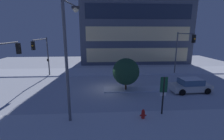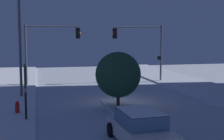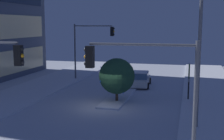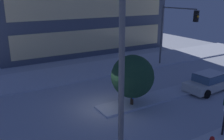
{
  "view_description": "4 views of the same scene",
  "coord_description": "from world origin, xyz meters",
  "px_view_note": "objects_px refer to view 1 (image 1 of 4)",
  "views": [
    {
      "loc": [
        -1.17,
        -17.35,
        6.31
      ],
      "look_at": [
        -0.12,
        -0.09,
        2.26
      ],
      "focal_mm": 25.78,
      "sensor_mm": 36.0,
      "label": 1
    },
    {
      "loc": [
        21.21,
        -5.58,
        4.7
      ],
      "look_at": [
        -2.03,
        -0.16,
        2.1
      ],
      "focal_mm": 52.01,
      "sensor_mm": 36.0,
      "label": 2
    },
    {
      "loc": [
        -21.83,
        -6.21,
        6.31
      ],
      "look_at": [
        0.33,
        -0.42,
        2.82
      ],
      "focal_mm": 48.0,
      "sensor_mm": 36.0,
      "label": 3
    },
    {
      "loc": [
        -7.7,
        -13.14,
        7.43
      ],
      "look_at": [
        -0.33,
        -0.72,
        2.94
      ],
      "focal_mm": 39.07,
      "sensor_mm": 36.0,
      "label": 4
    }
  ],
  "objects_px": {
    "car_near": "(190,85)",
    "parking_info_sign": "(163,91)",
    "traffic_light_corner_far_right": "(183,46)",
    "street_lamp_arched": "(69,46)",
    "traffic_light_corner_near_left": "(3,63)",
    "traffic_light_corner_far_left": "(42,51)",
    "decorated_tree_median": "(126,72)",
    "fire_hydrant": "(143,115)"
  },
  "relations": [
    {
      "from": "traffic_light_corner_near_left",
      "to": "parking_info_sign",
      "type": "xyz_separation_m",
      "value": [
        12.36,
        -1.8,
        -2.01
      ]
    },
    {
      "from": "street_lamp_arched",
      "to": "parking_info_sign",
      "type": "xyz_separation_m",
      "value": [
        6.82,
        -0.21,
        -3.43
      ]
    },
    {
      "from": "street_lamp_arched",
      "to": "parking_info_sign",
      "type": "height_order",
      "value": "street_lamp_arched"
    },
    {
      "from": "decorated_tree_median",
      "to": "traffic_light_corner_far_left",
      "type": "bearing_deg",
      "value": 154.35
    },
    {
      "from": "fire_hydrant",
      "to": "decorated_tree_median",
      "type": "xyz_separation_m",
      "value": [
        -0.4,
        6.21,
        1.77
      ]
    },
    {
      "from": "fire_hydrant",
      "to": "street_lamp_arched",
      "type": "bearing_deg",
      "value": 171.78
    },
    {
      "from": "traffic_light_corner_far_left",
      "to": "fire_hydrant",
      "type": "bearing_deg",
      "value": 44.06
    },
    {
      "from": "fire_hydrant",
      "to": "decorated_tree_median",
      "type": "relative_size",
      "value": 0.23
    },
    {
      "from": "fire_hydrant",
      "to": "decorated_tree_median",
      "type": "distance_m",
      "value": 6.47
    },
    {
      "from": "traffic_light_corner_near_left",
      "to": "decorated_tree_median",
      "type": "distance_m",
      "value": 11.19
    },
    {
      "from": "traffic_light_corner_far_left",
      "to": "parking_info_sign",
      "type": "relative_size",
      "value": 1.81
    },
    {
      "from": "car_near",
      "to": "fire_hydrant",
      "type": "xyz_separation_m",
      "value": [
        -6.55,
        -5.43,
        -0.31
      ]
    },
    {
      "from": "car_near",
      "to": "traffic_light_corner_near_left",
      "type": "bearing_deg",
      "value": -173.29
    },
    {
      "from": "traffic_light_corner_far_left",
      "to": "decorated_tree_median",
      "type": "bearing_deg",
      "value": 64.35
    },
    {
      "from": "traffic_light_corner_far_right",
      "to": "traffic_light_corner_near_left",
      "type": "bearing_deg",
      "value": -64.57
    },
    {
      "from": "traffic_light_corner_near_left",
      "to": "traffic_light_corner_far_left",
      "type": "relative_size",
      "value": 1.0
    },
    {
      "from": "car_near",
      "to": "fire_hydrant",
      "type": "relative_size",
      "value": 5.31
    },
    {
      "from": "traffic_light_corner_far_right",
      "to": "parking_info_sign",
      "type": "xyz_separation_m",
      "value": [
        -6.73,
        -10.88,
        -2.46
      ]
    },
    {
      "from": "fire_hydrant",
      "to": "traffic_light_corner_near_left",
      "type": "bearing_deg",
      "value": 167.68
    },
    {
      "from": "fire_hydrant",
      "to": "car_near",
      "type": "bearing_deg",
      "value": 39.67
    },
    {
      "from": "traffic_light_corner_far_left",
      "to": "decorated_tree_median",
      "type": "relative_size",
      "value": 1.55
    },
    {
      "from": "street_lamp_arched",
      "to": "traffic_light_corner_near_left",
      "type": "bearing_deg",
      "value": 82.31
    },
    {
      "from": "traffic_light_corner_near_left",
      "to": "fire_hydrant",
      "type": "height_order",
      "value": "traffic_light_corner_near_left"
    },
    {
      "from": "traffic_light_corner_near_left",
      "to": "street_lamp_arched",
      "type": "height_order",
      "value": "street_lamp_arched"
    },
    {
      "from": "car_near",
      "to": "traffic_light_corner_near_left",
      "type": "distance_m",
      "value": 17.87
    },
    {
      "from": "parking_info_sign",
      "to": "decorated_tree_median",
      "type": "xyz_separation_m",
      "value": [
        -2.02,
        5.66,
        0.18
      ]
    },
    {
      "from": "decorated_tree_median",
      "to": "parking_info_sign",
      "type": "bearing_deg",
      "value": -70.4
    },
    {
      "from": "car_near",
      "to": "parking_info_sign",
      "type": "distance_m",
      "value": 7.06
    },
    {
      "from": "decorated_tree_median",
      "to": "street_lamp_arched",
      "type": "bearing_deg",
      "value": -131.35
    },
    {
      "from": "traffic_light_corner_far_left",
      "to": "traffic_light_corner_far_right",
      "type": "bearing_deg",
      "value": 90.57
    },
    {
      "from": "car_near",
      "to": "traffic_light_corner_far_left",
      "type": "height_order",
      "value": "traffic_light_corner_far_left"
    },
    {
      "from": "traffic_light_corner_far_left",
      "to": "traffic_light_corner_far_right",
      "type": "distance_m",
      "value": 19.23
    },
    {
      "from": "traffic_light_corner_far_left",
      "to": "fire_hydrant",
      "type": "relative_size",
      "value": 6.74
    },
    {
      "from": "traffic_light_corner_far_right",
      "to": "street_lamp_arched",
      "type": "relative_size",
      "value": 0.76
    },
    {
      "from": "traffic_light_corner_far_right",
      "to": "parking_info_sign",
      "type": "relative_size",
      "value": 2.04
    },
    {
      "from": "car_near",
      "to": "decorated_tree_median",
      "type": "height_order",
      "value": "decorated_tree_median"
    },
    {
      "from": "traffic_light_corner_far_left",
      "to": "traffic_light_corner_far_right",
      "type": "relative_size",
      "value": 0.89
    },
    {
      "from": "street_lamp_arched",
      "to": "fire_hydrant",
      "type": "height_order",
      "value": "street_lamp_arched"
    },
    {
      "from": "traffic_light_corner_far_left",
      "to": "traffic_light_corner_far_right",
      "type": "height_order",
      "value": "traffic_light_corner_far_right"
    },
    {
      "from": "car_near",
      "to": "traffic_light_corner_near_left",
      "type": "height_order",
      "value": "traffic_light_corner_near_left"
    },
    {
      "from": "car_near",
      "to": "traffic_light_corner_far_right",
      "type": "distance_m",
      "value": 7.29
    },
    {
      "from": "traffic_light_corner_far_right",
      "to": "parking_info_sign",
      "type": "height_order",
      "value": "traffic_light_corner_far_right"
    }
  ]
}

